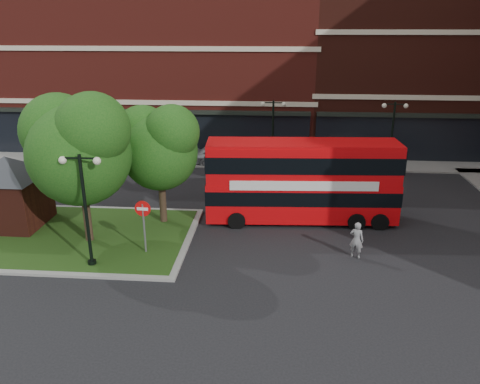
# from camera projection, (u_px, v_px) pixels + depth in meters

# --- Properties ---
(ground) EXTENTS (120.00, 120.00, 0.00)m
(ground) POSITION_uv_depth(u_px,v_px,m) (219.00, 274.00, 19.52)
(ground) COLOR black
(ground) RESTS_ON ground
(pavement_far) EXTENTS (44.00, 3.00, 0.12)m
(pavement_far) POSITION_uv_depth(u_px,v_px,m) (245.00, 162.00, 34.97)
(pavement_far) COLOR slate
(pavement_far) RESTS_ON ground
(terrace_far_left) EXTENTS (26.00, 12.00, 14.00)m
(terrace_far_left) POSITION_uv_depth(u_px,v_px,m) (159.00, 58.00, 40.22)
(terrace_far_left) COLOR maroon
(terrace_far_left) RESTS_ON ground
(terrace_far_right) EXTENTS (18.00, 12.00, 16.00)m
(terrace_far_right) POSITION_uv_depth(u_px,v_px,m) (422.00, 47.00, 38.26)
(terrace_far_right) COLOR #471911
(terrace_far_right) RESTS_ON ground
(traffic_island) EXTENTS (12.60, 7.60, 0.15)m
(traffic_island) POSITION_uv_depth(u_px,v_px,m) (64.00, 236.00, 22.90)
(traffic_island) COLOR gray
(traffic_island) RESTS_ON ground
(kiosk) EXTENTS (6.51, 6.51, 3.60)m
(kiosk) POSITION_uv_depth(u_px,v_px,m) (9.00, 184.00, 23.29)
(kiosk) COLOR #471911
(kiosk) RESTS_ON traffic_island
(tree_island_west) EXTENTS (5.40, 4.71, 7.21)m
(tree_island_west) POSITION_uv_depth(u_px,v_px,m) (77.00, 144.00, 20.79)
(tree_island_west) COLOR #2D2116
(tree_island_west) RESTS_ON ground
(tree_island_east) EXTENTS (4.46, 3.90, 6.29)m
(tree_island_east) POSITION_uv_depth(u_px,v_px,m) (158.00, 144.00, 23.09)
(tree_island_east) COLOR #2D2116
(tree_island_east) RESTS_ON ground
(lamp_island) EXTENTS (1.72, 0.36, 5.00)m
(lamp_island) POSITION_uv_depth(u_px,v_px,m) (85.00, 206.00, 19.15)
(lamp_island) COLOR black
(lamp_island) RESTS_ON ground
(lamp_far_left) EXTENTS (1.72, 0.36, 5.00)m
(lamp_far_left) POSITION_uv_depth(u_px,v_px,m) (273.00, 132.00, 32.00)
(lamp_far_left) COLOR black
(lamp_far_left) RESTS_ON ground
(lamp_far_right) EXTENTS (1.72, 0.36, 5.00)m
(lamp_far_right) POSITION_uv_depth(u_px,v_px,m) (392.00, 134.00, 31.41)
(lamp_far_right) COLOR black
(lamp_far_right) RESTS_ON ground
(bus) EXTENTS (9.90, 2.77, 3.74)m
(bus) POSITION_uv_depth(u_px,v_px,m) (302.00, 176.00, 24.04)
(bus) COLOR red
(bus) RESTS_ON ground
(woman) EXTENTS (0.72, 0.61, 1.69)m
(woman) POSITION_uv_depth(u_px,v_px,m) (357.00, 240.00, 20.67)
(woman) COLOR gray
(woman) RESTS_ON ground
(car_silver) EXTENTS (4.56, 1.90, 1.55)m
(car_silver) POSITION_uv_depth(u_px,v_px,m) (222.00, 154.00, 34.38)
(car_silver) COLOR #A8ABB0
(car_silver) RESTS_ON ground
(car_white) EXTENTS (4.33, 1.95, 1.38)m
(car_white) POSITION_uv_depth(u_px,v_px,m) (369.00, 164.00, 32.24)
(car_white) COLOR silver
(car_white) RESTS_ON ground
(no_entry_sign) EXTENTS (0.72, 0.11, 2.60)m
(no_entry_sign) POSITION_uv_depth(u_px,v_px,m) (143.00, 217.00, 20.56)
(no_entry_sign) COLOR slate
(no_entry_sign) RESTS_ON ground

